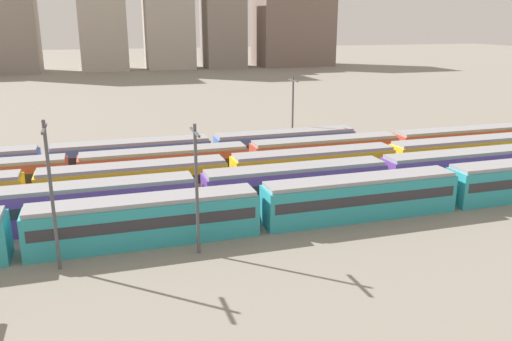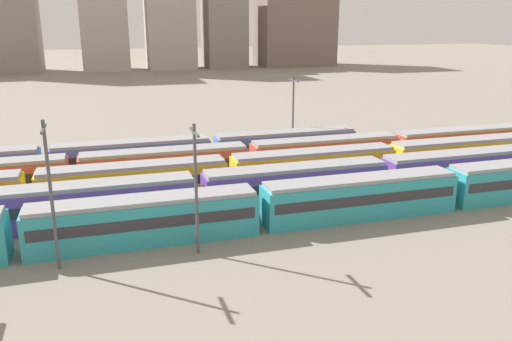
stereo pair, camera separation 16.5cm
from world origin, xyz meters
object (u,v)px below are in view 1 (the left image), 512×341
at_px(catenary_pole_1, 293,111).
at_px(train_track_4, 132,156).
at_px(train_track_1, 199,193).
at_px(catenary_pole_0, 51,190).
at_px(catenary_pole_2, 197,184).
at_px(train_track_0, 450,187).
at_px(train_track_2, 391,160).
at_px(train_track_3, 325,153).

bearing_deg(catenary_pole_1, train_track_4, -171.69).
xyz_separation_m(train_track_1, train_track_4, (-4.74, 15.60, -0.00)).
height_order(catenary_pole_0, catenary_pole_2, catenary_pole_0).
height_order(train_track_0, catenary_pole_2, catenary_pole_2).
bearing_deg(train_track_0, train_track_1, 167.27).
distance_m(train_track_2, catenary_pole_2, 28.50).
bearing_deg(catenary_pole_0, catenary_pole_1, 43.73).
height_order(train_track_4, catenary_pole_1, catenary_pole_1).
xyz_separation_m(train_track_1, train_track_3, (17.25, 10.40, 0.00)).
bearing_deg(catenary_pole_1, catenary_pole_2, -123.64).
bearing_deg(catenary_pole_0, train_track_0, 4.77).
relative_size(train_track_0, catenary_pole_1, 11.01).
relative_size(catenary_pole_0, catenary_pole_2, 1.08).
bearing_deg(train_track_2, train_track_3, 137.93).
xyz_separation_m(train_track_0, train_track_1, (-23.02, 5.20, 0.00)).
distance_m(train_track_0, catenary_pole_0, 35.09).
height_order(train_track_0, train_track_3, same).
bearing_deg(train_track_1, train_track_2, 12.73).
relative_size(catenary_pole_0, catenary_pole_1, 1.05).
bearing_deg(train_track_2, train_track_1, -167.27).
relative_size(train_track_2, catenary_pole_2, 11.27).
bearing_deg(train_track_0, catenary_pole_0, -175.23).
bearing_deg(catenary_pole_0, train_track_4, 73.59).
distance_m(catenary_pole_0, catenary_pole_1, 38.71).
relative_size(train_track_2, catenary_pole_1, 11.01).
height_order(train_track_2, catenary_pole_0, catenary_pole_0).
xyz_separation_m(catenary_pole_0, catenary_pole_2, (9.96, -0.31, -0.40)).
distance_m(train_track_1, train_track_3, 20.14).
xyz_separation_m(train_track_2, catenary_pole_0, (-34.73, -13.30, 4.03)).
height_order(train_track_2, catenary_pole_2, catenary_pole_2).
height_order(train_track_3, catenary_pole_2, catenary_pole_2).
bearing_deg(train_track_3, train_track_2, -42.07).
height_order(train_track_1, train_track_4, same).
bearing_deg(train_track_0, catenary_pole_1, 105.83).
distance_m(train_track_3, catenary_pole_2, 26.99).
bearing_deg(train_track_1, train_track_4, 106.91).
height_order(train_track_1, train_track_2, same).
xyz_separation_m(train_track_3, train_track_4, (-21.99, 5.20, -0.00)).
height_order(train_track_0, train_track_4, same).
xyz_separation_m(catenary_pole_0, catenary_pole_1, (27.97, 26.76, -0.28)).
distance_m(catenary_pole_0, catenary_pole_2, 9.97).
bearing_deg(train_track_1, train_track_0, -12.73).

